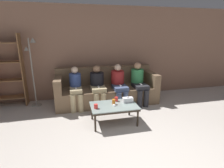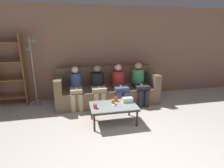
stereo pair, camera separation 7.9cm
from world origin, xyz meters
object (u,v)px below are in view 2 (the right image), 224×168
object	(u,v)px
cup_far_center	(95,106)
tissue_box	(127,100)
cup_near_left	(116,99)
seated_person_mid_left	(98,84)
cup_near_right	(113,102)
coffee_table	(113,107)
seated_person_right_end	(139,82)
game_remote	(113,105)
seated_person_mid_right	(119,83)
seated_person_left_end	(76,87)
standing_lamp	(33,65)
couch	(107,90)

from	to	relation	value
cup_far_center	tissue_box	size ratio (longest dim) A/B	0.40
cup_far_center	cup_near_left	bearing A→B (deg)	30.32
seated_person_mid_left	tissue_box	bearing A→B (deg)	-60.10
cup_near_right	seated_person_mid_left	distance (m)	0.99
coffee_table	cup_far_center	xyz separation A→B (m)	(-0.39, -0.08, 0.09)
coffee_table	seated_person_mid_left	size ratio (longest dim) A/B	0.92
cup_near_right	seated_person_right_end	world-z (taller)	seated_person_right_end
cup_far_center	game_remote	bearing A→B (deg)	11.83
cup_far_center	seated_person_mid_right	bearing A→B (deg)	54.45
seated_person_mid_left	seated_person_mid_right	xyz separation A→B (m)	(0.56, -0.02, -0.00)
seated_person_left_end	standing_lamp	bearing A→B (deg)	158.47
couch	coffee_table	bearing A→B (deg)	-94.49
couch	seated_person_left_end	bearing A→B (deg)	-164.17
coffee_table	cup_far_center	world-z (taller)	cup_far_center
game_remote	seated_person_mid_left	size ratio (longest dim) A/B	0.14
cup_near_right	seated_person_right_end	xyz separation A→B (m)	(0.93, 0.95, 0.13)
seated_person_mid_left	seated_person_mid_right	bearing A→B (deg)	-1.62
coffee_table	tissue_box	size ratio (longest dim) A/B	4.43
seated_person_mid_left	seated_person_right_end	size ratio (longest dim) A/B	0.97
tissue_box	cup_near_right	bearing A→B (deg)	-169.98
couch	seated_person_right_end	world-z (taller)	seated_person_right_end
coffee_table	cup_near_left	xyz separation A→B (m)	(0.11, 0.21, 0.09)
cup_near_left	cup_far_center	xyz separation A→B (m)	(-0.50, -0.29, -0.00)
cup_near_right	standing_lamp	bearing A→B (deg)	142.70
cup_far_center	cup_near_right	bearing A→B (deg)	17.54
cup_near_right	seated_person_mid_right	size ratio (longest dim) A/B	0.10
coffee_table	cup_far_center	bearing A→B (deg)	-168.17
coffee_table	cup_near_left	distance (m)	0.25
game_remote	seated_person_mid_right	world-z (taller)	seated_person_mid_right
coffee_table	cup_far_center	distance (m)	0.41
seated_person_mid_right	seated_person_right_end	size ratio (longest dim) A/B	0.98
couch	tissue_box	size ratio (longest dim) A/B	12.30
tissue_box	seated_person_left_end	xyz separation A→B (m)	(-1.08, 0.89, 0.10)
game_remote	coffee_table	bearing A→B (deg)	-93.58
cup_near_right	standing_lamp	distance (m)	2.32
couch	seated_person_left_end	distance (m)	0.90
tissue_box	seated_person_left_end	distance (m)	1.41
seated_person_mid_left	cup_near_left	bearing A→B (deg)	-70.11
game_remote	seated_person_left_end	size ratio (longest dim) A/B	0.14
cup_far_center	seated_person_right_end	size ratio (longest dim) A/B	0.08
tissue_box	seated_person_left_end	bearing A→B (deg)	140.56
coffee_table	cup_near_left	size ratio (longest dim) A/B	10.58
cup_near_left	cup_near_right	world-z (taller)	cup_near_right
seated_person_mid_left	seated_person_left_end	bearing A→B (deg)	-178.31
cup_far_center	seated_person_right_end	bearing A→B (deg)	39.01
seated_person_mid_left	seated_person_mid_right	size ratio (longest dim) A/B	0.99
seated_person_right_end	tissue_box	bearing A→B (deg)	-123.92
coffee_table	seated_person_right_end	bearing A→B (deg)	46.69
coffee_table	tissue_box	bearing A→B (deg)	16.85
coffee_table	standing_lamp	size ratio (longest dim) A/B	0.56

